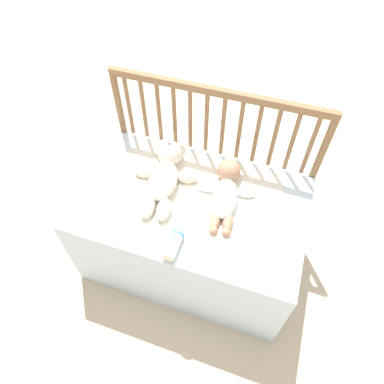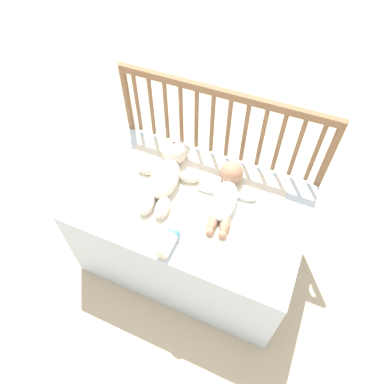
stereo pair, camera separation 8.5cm
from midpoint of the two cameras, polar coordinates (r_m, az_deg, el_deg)
name	(u,v)px [view 2 (the right image)]	position (r m, az deg, el deg)	size (l,w,h in m)	color
ground_plane	(191,254)	(2.11, 1.02, -10.40)	(12.00, 12.00, 0.00)	#C6B293
crib_mattress	(191,231)	(1.88, 1.14, -6.56)	(1.11, 0.69, 0.54)	silver
crib_rail	(219,136)	(1.81, 5.95, 9.26)	(1.11, 0.04, 0.93)	brown
blanket	(193,194)	(1.68, 1.54, -0.40)	(0.85, 0.55, 0.01)	silver
teddy_bear	(167,172)	(1.71, -2.75, 3.34)	(0.34, 0.47, 0.14)	silver
baby	(226,193)	(1.65, 7.21, -0.23)	(0.30, 0.42, 0.12)	white
baby_bottle	(169,241)	(1.50, -2.19, -8.30)	(0.06, 0.16, 0.06)	#F4E5CC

